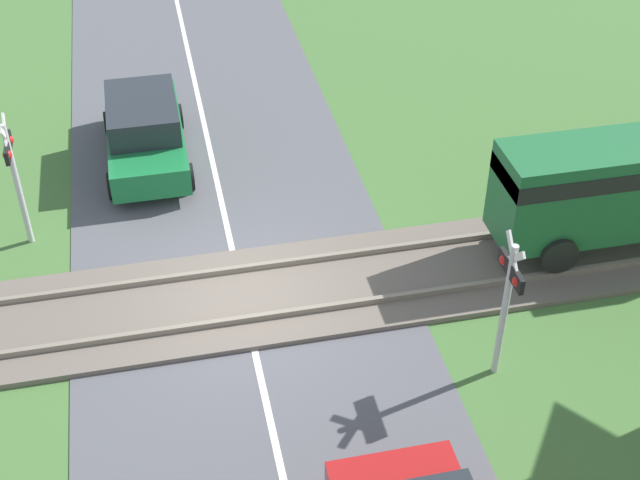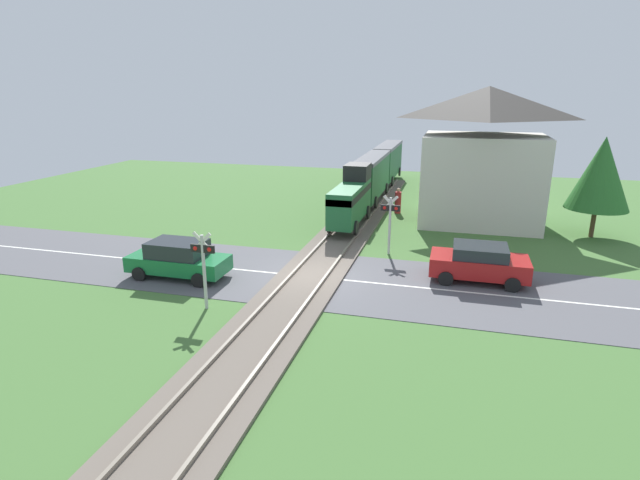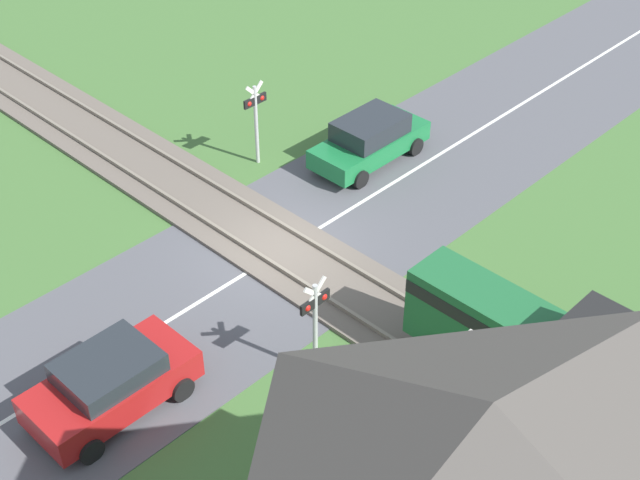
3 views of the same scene
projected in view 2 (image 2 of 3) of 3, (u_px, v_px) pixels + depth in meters
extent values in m
plane|color=#426B33|center=(311.00, 277.00, 20.98)|extent=(60.00, 60.00, 0.00)
cube|color=#515156|center=(311.00, 277.00, 20.98)|extent=(48.00, 6.40, 0.02)
cube|color=silver|center=(311.00, 277.00, 20.97)|extent=(48.00, 0.12, 0.00)
cube|color=#665B51|center=(311.00, 276.00, 20.96)|extent=(2.80, 48.00, 0.12)
cube|color=slate|center=(294.00, 272.00, 21.11)|extent=(0.10, 48.00, 0.12)
cube|color=slate|center=(327.00, 275.00, 20.74)|extent=(0.10, 48.00, 0.12)
cube|color=#1E6033|center=(350.00, 202.00, 27.75)|extent=(1.35, 5.70, 1.90)
cube|color=black|center=(350.00, 193.00, 27.60)|extent=(1.37, 5.70, 0.36)
cube|color=black|center=(357.00, 172.00, 29.13)|extent=(1.35, 1.82, 0.90)
cylinder|color=black|center=(329.00, 226.00, 26.52)|extent=(0.14, 0.76, 0.76)
cylinder|color=black|center=(356.00, 228.00, 26.15)|extent=(0.14, 0.76, 0.76)
cylinder|color=black|center=(344.00, 211.00, 29.89)|extent=(0.14, 0.76, 0.76)
cylinder|color=black|center=(368.00, 212.00, 29.52)|extent=(0.14, 0.76, 0.76)
cube|color=#235B33|center=(372.00, 177.00, 34.23)|extent=(1.35, 7.71, 2.40)
cube|color=#47474C|center=(372.00, 158.00, 33.85)|extent=(1.41, 7.71, 0.24)
cylinder|color=black|center=(354.00, 201.00, 32.49)|extent=(0.14, 0.76, 0.76)
cylinder|color=black|center=(376.00, 202.00, 32.12)|extent=(0.14, 0.76, 0.76)
cylinder|color=black|center=(367.00, 187.00, 37.04)|extent=(0.14, 0.76, 0.76)
cylinder|color=black|center=(387.00, 188.00, 36.67)|extent=(0.14, 0.76, 0.76)
cube|color=#235B33|center=(388.00, 162.00, 41.72)|extent=(1.35, 7.71, 2.40)
cube|color=#47474C|center=(389.00, 146.00, 41.34)|extent=(1.41, 7.71, 0.24)
cylinder|color=black|center=(374.00, 180.00, 39.97)|extent=(0.14, 0.76, 0.76)
cylinder|color=black|center=(392.00, 181.00, 39.61)|extent=(0.14, 0.76, 0.76)
cylinder|color=black|center=(383.00, 171.00, 44.53)|extent=(0.14, 0.76, 0.76)
cylinder|color=black|center=(400.00, 172.00, 44.16)|extent=(0.14, 0.76, 0.76)
cube|color=#197038|center=(179.00, 263.00, 20.82)|extent=(4.16, 1.68, 0.64)
cube|color=#23282D|center=(177.00, 249.00, 20.64)|extent=(2.29, 1.55, 0.64)
cylinder|color=black|center=(218.00, 267.00, 21.35)|extent=(0.60, 0.18, 0.60)
cylinder|color=black|center=(199.00, 280.00, 19.79)|extent=(0.60, 0.18, 0.60)
cylinder|color=black|center=(162.00, 261.00, 22.04)|extent=(0.60, 0.18, 0.60)
cylinder|color=black|center=(139.00, 274.00, 20.48)|extent=(0.60, 0.18, 0.60)
cube|color=#A81919|center=(479.00, 265.00, 20.40)|extent=(3.89, 1.85, 0.74)
cube|color=#23282D|center=(480.00, 251.00, 20.22)|extent=(2.14, 1.70, 0.48)
cylinder|color=black|center=(446.00, 279.00, 19.97)|extent=(0.60, 0.18, 0.60)
cylinder|color=black|center=(447.00, 264.00, 21.68)|extent=(0.60, 0.18, 0.60)
cylinder|color=black|center=(513.00, 285.00, 19.33)|extent=(0.60, 0.18, 0.60)
cylinder|color=black|center=(509.00, 269.00, 21.04)|extent=(0.60, 0.18, 0.60)
cylinder|color=#B7B7B7|center=(204.00, 272.00, 17.59)|extent=(0.12, 0.12, 2.75)
cube|color=black|center=(203.00, 249.00, 17.34)|extent=(0.90, 0.08, 0.28)
sphere|color=red|center=(196.00, 248.00, 17.41)|extent=(0.18, 0.18, 0.18)
sphere|color=red|center=(210.00, 249.00, 17.27)|extent=(0.18, 0.18, 0.18)
cube|color=silver|center=(202.00, 242.00, 17.27)|extent=(0.72, 0.04, 0.72)
cube|color=silver|center=(202.00, 242.00, 17.27)|extent=(0.72, 0.04, 0.72)
cylinder|color=#B7B7B7|center=(390.00, 226.00, 23.57)|extent=(0.12, 0.12, 2.75)
cube|color=black|center=(390.00, 208.00, 23.32)|extent=(0.90, 0.08, 0.28)
sphere|color=red|center=(396.00, 208.00, 23.25)|extent=(0.18, 0.18, 0.18)
sphere|color=red|center=(385.00, 208.00, 23.39)|extent=(0.18, 0.18, 0.18)
cube|color=silver|center=(391.00, 203.00, 23.25)|extent=(0.72, 0.04, 0.72)
cube|color=silver|center=(391.00, 203.00, 23.25)|extent=(0.72, 0.04, 0.72)
cube|color=beige|center=(481.00, 180.00, 28.75)|extent=(6.62, 4.90, 5.13)
pyramid|color=#47423D|center=(488.00, 103.00, 27.50)|extent=(7.15, 5.29, 1.76)
cube|color=#472D1E|center=(421.00, 203.00, 30.03)|extent=(0.06, 1.10, 2.10)
cylinder|color=#B2282D|center=(398.00, 203.00, 31.73)|extent=(0.40, 0.40, 1.37)
sphere|color=tan|center=(398.00, 190.00, 31.49)|extent=(0.25, 0.25, 0.25)
cylinder|color=brown|center=(593.00, 223.00, 26.54)|extent=(0.24, 0.24, 1.55)
cone|color=#286628|center=(601.00, 173.00, 25.78)|extent=(3.14, 3.14, 3.76)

